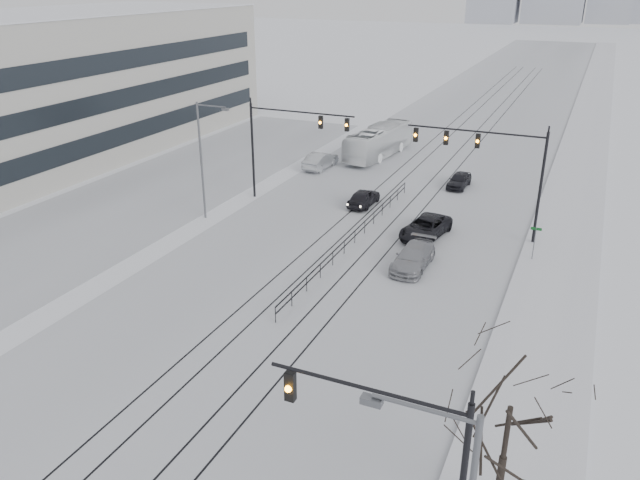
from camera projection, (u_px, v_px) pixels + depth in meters
The scene contains 19 objects.
road at pixel (452, 146), 69.29m from camera, with size 22.00×260.00×0.02m, color silver.
sidewalk_east at pixel (582, 158), 64.21m from camera, with size 5.00×260.00×0.16m, color silver.
curb at pixel (556, 156), 65.14m from camera, with size 0.10×260.00×0.12m, color gray.
parking_strip at pixel (166, 187), 55.75m from camera, with size 14.00×60.00×0.03m, color silver.
tram_rails at pixel (397, 200), 52.47m from camera, with size 5.30×180.00×0.01m.
office_building at pixel (5, 93), 59.72m from camera, with size 20.20×62.20×14.11m.
traffic_mast_near at pixel (408, 458), 18.07m from camera, with size 6.10×0.37×7.00m.
traffic_mast_ne at pixel (493, 160), 42.97m from camera, with size 9.60×0.37×8.00m.
traffic_mast_nw at pixel (284, 136), 50.12m from camera, with size 9.10×0.37×8.00m.
street_light_west at pixel (204, 153), 46.60m from camera, with size 2.73×0.25×9.00m.
bare_tree at pixel (509, 420), 19.72m from camera, with size 4.40×4.40×6.10m.
median_fence at pixel (355, 236), 43.87m from camera, with size 0.06×24.00×1.00m.
street_sign at pixel (535, 239), 40.71m from camera, with size 0.70×0.06×2.40m.
sedan_sb_inner at pixel (364, 198), 50.99m from camera, with size 1.65×4.11×1.40m, color black.
sedan_sb_outer at pixel (320, 161), 60.86m from camera, with size 1.68×4.81×1.58m, color #ABAEB3.
sedan_nb_front at pixel (426, 228), 44.89m from camera, with size 2.37×5.14×1.43m, color black.
sedan_nb_right at pixel (413, 257), 40.15m from camera, with size 2.02×4.97×1.44m, color #999BA0.
sedan_nb_far at pixel (459, 180), 55.43m from camera, with size 1.55×3.86×1.32m, color black.
box_truck at pixel (379, 142), 64.50m from camera, with size 2.65×11.31×3.15m, color white.
Camera 1 is at (14.21, -7.97, 17.47)m, focal length 35.00 mm.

